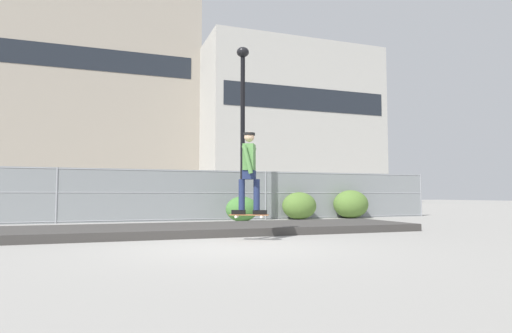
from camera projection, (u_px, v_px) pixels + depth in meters
ground_plane at (230, 247)px, 7.74m from camera, size 120.00×120.00×0.00m
gravel_berm at (198, 229)px, 10.48m from camera, size 11.20×2.75×0.19m
skateboard at (249, 215)px, 8.66m from camera, size 0.80×0.54×0.07m
skater at (249, 167)px, 8.73m from camera, size 0.69×0.62×1.70m
chain_fence at (170, 195)px, 15.22m from camera, size 22.14×0.06×1.85m
street_lamp at (243, 111)px, 15.08m from camera, size 0.44×0.44×6.22m
parked_car_near at (54, 198)px, 16.23m from camera, size 4.55×2.26×1.66m
parked_car_mid at (210, 197)px, 18.06m from camera, size 4.47×2.09×1.66m
library_building at (62, 96)px, 50.21m from camera, size 30.90×11.52×25.28m
office_block at (280, 130)px, 53.22m from camera, size 20.43×15.85×18.17m
shrub_left at (242, 209)px, 14.92m from camera, size 1.14×0.94×0.88m
shrub_center at (299, 206)px, 16.28m from camera, size 1.35×1.10×1.04m
shrub_right at (351, 204)px, 17.18m from camera, size 1.46×1.20×1.13m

